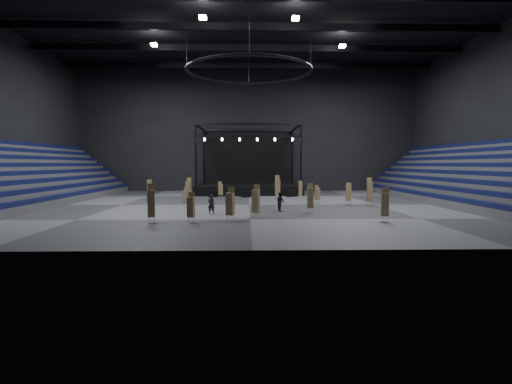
{
  "coord_description": "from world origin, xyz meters",
  "views": [
    {
      "loc": [
        -0.26,
        -39.32,
        4.01
      ],
      "look_at": [
        0.63,
        -2.0,
        1.4
      ],
      "focal_mm": 28.0,
      "sensor_mm": 36.0,
      "label": 1
    }
  ],
  "objects_px": {
    "chair_stack_4": "(230,203)",
    "crew_member": "(281,202)",
    "flight_case_right": "(292,193)",
    "chair_stack_14": "(186,196)",
    "stage": "(248,183)",
    "chair_stack_12": "(191,207)",
    "flight_case_left": "(213,194)",
    "chair_stack_0": "(278,188)",
    "chair_stack_1": "(151,203)",
    "chair_stack_8": "(370,191)",
    "chair_stack_10": "(220,189)",
    "chair_stack_13": "(317,194)",
    "chair_stack_2": "(310,198)",
    "chair_stack_3": "(300,189)",
    "man_center": "(211,204)",
    "chair_stack_11": "(150,193)",
    "chair_stack_6": "(189,188)",
    "flight_case_mid": "(246,194)",
    "chair_stack_5": "(349,193)",
    "chair_stack_7": "(256,201)",
    "chair_stack_9": "(385,204)"
  },
  "relations": [
    {
      "from": "chair_stack_6",
      "to": "chair_stack_11",
      "type": "distance_m",
      "value": 7.51
    },
    {
      "from": "crew_member",
      "to": "chair_stack_7",
      "type": "bearing_deg",
      "value": 135.08
    },
    {
      "from": "chair_stack_4",
      "to": "chair_stack_5",
      "type": "bearing_deg",
      "value": 62.55
    },
    {
      "from": "stage",
      "to": "chair_stack_12",
      "type": "relative_size",
      "value": 6.71
    },
    {
      "from": "man_center",
      "to": "chair_stack_3",
      "type": "bearing_deg",
      "value": -140.44
    },
    {
      "from": "chair_stack_4",
      "to": "crew_member",
      "type": "bearing_deg",
      "value": 72.91
    },
    {
      "from": "chair_stack_2",
      "to": "chair_stack_4",
      "type": "xyz_separation_m",
      "value": [
        -6.4,
        -4.44,
        -0.03
      ]
    },
    {
      "from": "chair_stack_9",
      "to": "chair_stack_12",
      "type": "xyz_separation_m",
      "value": [
        -13.47,
        -0.0,
        -0.16
      ]
    },
    {
      "from": "flight_case_mid",
      "to": "chair_stack_12",
      "type": "xyz_separation_m",
      "value": [
        -3.75,
        -20.88,
        0.73
      ]
    },
    {
      "from": "crew_member",
      "to": "chair_stack_14",
      "type": "bearing_deg",
      "value": 49.6
    },
    {
      "from": "chair_stack_2",
      "to": "chair_stack_8",
      "type": "relative_size",
      "value": 0.91
    },
    {
      "from": "chair_stack_1",
      "to": "chair_stack_14",
      "type": "height_order",
      "value": "chair_stack_1"
    },
    {
      "from": "flight_case_mid",
      "to": "chair_stack_4",
      "type": "bearing_deg",
      "value": -93.08
    },
    {
      "from": "flight_case_right",
      "to": "chair_stack_6",
      "type": "xyz_separation_m",
      "value": [
        -12.01,
        -4.69,
        0.9
      ]
    },
    {
      "from": "chair_stack_10",
      "to": "chair_stack_6",
      "type": "bearing_deg",
      "value": -160.96
    },
    {
      "from": "chair_stack_7",
      "to": "chair_stack_11",
      "type": "distance_m",
      "value": 12.37
    },
    {
      "from": "chair_stack_7",
      "to": "chair_stack_13",
      "type": "distance_m",
      "value": 13.02
    },
    {
      "from": "chair_stack_13",
      "to": "crew_member",
      "type": "height_order",
      "value": "chair_stack_13"
    },
    {
      "from": "chair_stack_6",
      "to": "chair_stack_11",
      "type": "bearing_deg",
      "value": -96.17
    },
    {
      "from": "chair_stack_14",
      "to": "flight_case_right",
      "type": "bearing_deg",
      "value": 67.56
    },
    {
      "from": "chair_stack_1",
      "to": "chair_stack_2",
      "type": "relative_size",
      "value": 1.09
    },
    {
      "from": "flight_case_mid",
      "to": "chair_stack_8",
      "type": "bearing_deg",
      "value": -39.57
    },
    {
      "from": "chair_stack_5",
      "to": "chair_stack_4",
      "type": "bearing_deg",
      "value": -123.29
    },
    {
      "from": "flight_case_left",
      "to": "chair_stack_11",
      "type": "xyz_separation_m",
      "value": [
        -4.88,
        -11.65,
        0.93
      ]
    },
    {
      "from": "chair_stack_2",
      "to": "chair_stack_3",
      "type": "distance_m",
      "value": 13.24
    },
    {
      "from": "chair_stack_2",
      "to": "chair_stack_10",
      "type": "bearing_deg",
      "value": 123.89
    },
    {
      "from": "chair_stack_1",
      "to": "chair_stack_14",
      "type": "distance_m",
      "value": 10.09
    },
    {
      "from": "flight_case_right",
      "to": "chair_stack_5",
      "type": "height_order",
      "value": "chair_stack_5"
    },
    {
      "from": "chair_stack_7",
      "to": "chair_stack_0",
      "type": "bearing_deg",
      "value": 102.68
    },
    {
      "from": "chair_stack_2",
      "to": "chair_stack_4",
      "type": "distance_m",
      "value": 7.78
    },
    {
      "from": "flight_case_left",
      "to": "man_center",
      "type": "relative_size",
      "value": 0.72
    },
    {
      "from": "chair_stack_1",
      "to": "chair_stack_12",
      "type": "height_order",
      "value": "chair_stack_1"
    },
    {
      "from": "man_center",
      "to": "chair_stack_12",
      "type": "bearing_deg",
      "value": 59.82
    },
    {
      "from": "flight_case_left",
      "to": "chair_stack_0",
      "type": "xyz_separation_m",
      "value": [
        7.58,
        -4.71,
        1.04
      ]
    },
    {
      "from": "chair_stack_8",
      "to": "chair_stack_9",
      "type": "relative_size",
      "value": 1.13
    },
    {
      "from": "chair_stack_10",
      "to": "crew_member",
      "type": "height_order",
      "value": "chair_stack_10"
    },
    {
      "from": "chair_stack_10",
      "to": "chair_stack_11",
      "type": "relative_size",
      "value": 0.76
    },
    {
      "from": "chair_stack_1",
      "to": "chair_stack_8",
      "type": "height_order",
      "value": "chair_stack_8"
    },
    {
      "from": "chair_stack_3",
      "to": "chair_stack_1",
      "type": "bearing_deg",
      "value": -120.08
    },
    {
      "from": "chair_stack_8",
      "to": "chair_stack_12",
      "type": "xyz_separation_m",
      "value": [
        -15.77,
        -10.95,
        -0.29
      ]
    },
    {
      "from": "chair_stack_4",
      "to": "chair_stack_14",
      "type": "distance_m",
      "value": 10.39
    },
    {
      "from": "flight_case_right",
      "to": "chair_stack_14",
      "type": "xyz_separation_m",
      "value": [
        -11.29,
        -11.56,
        0.58
      ]
    },
    {
      "from": "chair_stack_2",
      "to": "chair_stack_10",
      "type": "height_order",
      "value": "chair_stack_2"
    },
    {
      "from": "stage",
      "to": "chair_stack_3",
      "type": "xyz_separation_m",
      "value": [
        5.95,
        -9.87,
        -0.35
      ]
    },
    {
      "from": "flight_case_mid",
      "to": "chair_stack_6",
      "type": "distance_m",
      "value": 7.55
    },
    {
      "from": "chair_stack_3",
      "to": "flight_case_mid",
      "type": "bearing_deg",
      "value": 162.78
    },
    {
      "from": "chair_stack_1",
      "to": "chair_stack_10",
      "type": "distance_m",
      "value": 20.29
    },
    {
      "from": "chair_stack_11",
      "to": "chair_stack_2",
      "type": "bearing_deg",
      "value": -39.94
    },
    {
      "from": "flight_case_left",
      "to": "chair_stack_12",
      "type": "height_order",
      "value": "chair_stack_12"
    },
    {
      "from": "flight_case_left",
      "to": "chair_stack_6",
      "type": "distance_m",
      "value": 5.22
    }
  ]
}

